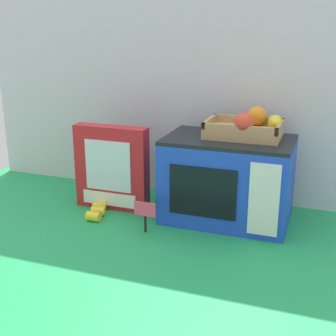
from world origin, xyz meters
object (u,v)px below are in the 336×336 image
Objects in this scene: toy_microwave at (228,179)px; cookie_set_box at (112,168)px; food_groups_crate at (248,128)px; loose_toy_banana at (97,211)px; price_sign at (145,212)px.

toy_microwave is 1.38× the size of cookie_set_box.
food_groups_crate is (0.05, 0.03, 0.17)m from toy_microwave.
loose_toy_banana is (-0.47, -0.15, -0.29)m from food_groups_crate.
food_groups_crate is at bearing 8.75° from cookie_set_box.
cookie_set_box is at bearing -171.25° from food_groups_crate.
price_sign is (-0.21, -0.19, -0.07)m from toy_microwave.
food_groups_crate is 0.82× the size of cookie_set_box.
price_sign reaches higher than loose_toy_banana.
cookie_set_box is at bearing 77.89° from loose_toy_banana.
cookie_set_box is 2.93× the size of price_sign.
toy_microwave is 4.04× the size of price_sign.
loose_toy_banana is (-0.42, -0.12, -0.12)m from toy_microwave.
toy_microwave is at bearing 41.33° from price_sign.
cookie_set_box is 2.31× the size of loose_toy_banana.
toy_microwave is at bearing 16.51° from loose_toy_banana.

